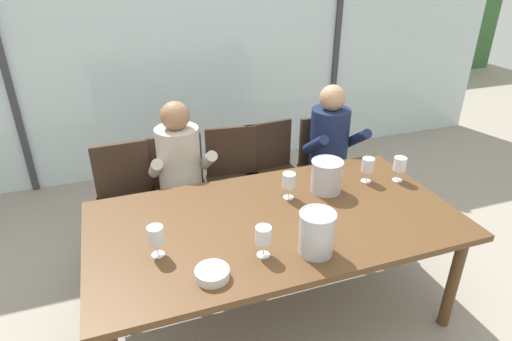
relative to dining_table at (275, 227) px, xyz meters
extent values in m
plane|color=#9E9384|center=(0.00, 1.00, -0.67)|extent=(14.00, 14.00, 0.00)
cube|color=silver|center=(0.00, 2.37, 0.63)|extent=(7.38, 0.03, 2.60)
cube|color=#38383D|center=(-1.66, 2.35, 0.63)|extent=(0.06, 0.06, 2.60)
cube|color=#38383D|center=(1.66, 2.35, 0.63)|extent=(0.06, 0.06, 2.60)
cube|color=#386633|center=(0.00, 6.05, 0.17)|extent=(13.38, 2.40, 1.68)
cube|color=brown|center=(0.00, 0.00, 0.04)|extent=(2.18, 1.15, 0.04)
cylinder|color=brown|center=(0.99, -0.47, -0.32)|extent=(0.07, 0.07, 0.69)
cylinder|color=brown|center=(-0.99, 0.47, -0.32)|extent=(0.07, 0.07, 0.69)
cylinder|color=brown|center=(0.99, 0.47, -0.32)|extent=(0.07, 0.07, 0.69)
cube|color=#332319|center=(-0.81, 0.87, -0.20)|extent=(0.46, 0.46, 0.03)
cube|color=#332319|center=(-0.82, 1.07, 0.02)|extent=(0.42, 0.05, 0.42)
cylinder|color=#332319|center=(-0.99, 0.67, -0.44)|extent=(0.04, 0.04, 0.45)
cylinder|color=#332319|center=(-0.61, 0.69, -0.44)|extent=(0.04, 0.04, 0.45)
cylinder|color=#332319|center=(-1.01, 1.05, -0.44)|extent=(0.04, 0.04, 0.45)
cylinder|color=#332319|center=(-0.63, 1.07, -0.44)|extent=(0.04, 0.04, 0.45)
cube|color=#332319|center=(-0.41, 0.89, -0.20)|extent=(0.45, 0.45, 0.03)
cube|color=#332319|center=(-0.41, 1.09, 0.02)|extent=(0.42, 0.04, 0.42)
cylinder|color=#332319|center=(-0.60, 0.70, -0.44)|extent=(0.04, 0.04, 0.45)
cylinder|color=#332319|center=(-0.22, 0.70, -0.44)|extent=(0.04, 0.04, 0.45)
cylinder|color=#332319|center=(-0.60, 1.08, -0.44)|extent=(0.04, 0.04, 0.45)
cylinder|color=#332319|center=(-0.22, 1.08, -0.44)|extent=(0.04, 0.04, 0.45)
cube|color=#332319|center=(0.03, 0.91, -0.20)|extent=(0.49, 0.49, 0.03)
cube|color=#332319|center=(0.05, 1.11, 0.02)|extent=(0.42, 0.09, 0.42)
cylinder|color=#332319|center=(-0.18, 0.75, -0.44)|extent=(0.04, 0.04, 0.45)
cylinder|color=#332319|center=(0.19, 0.70, -0.44)|extent=(0.04, 0.04, 0.45)
cylinder|color=#332319|center=(-0.14, 1.12, -0.44)|extent=(0.04, 0.04, 0.45)
cylinder|color=#332319|center=(0.24, 1.08, -0.44)|extent=(0.04, 0.04, 0.45)
cube|color=#332319|center=(0.40, 0.92, -0.20)|extent=(0.48, 0.48, 0.03)
cube|color=#332319|center=(0.38, 1.12, 0.02)|extent=(0.42, 0.07, 0.42)
cylinder|color=#332319|center=(0.22, 0.71, -0.44)|extent=(0.04, 0.04, 0.45)
cylinder|color=#332319|center=(0.60, 0.74, -0.44)|extent=(0.04, 0.04, 0.45)
cylinder|color=#332319|center=(0.19, 1.09, -0.44)|extent=(0.04, 0.04, 0.45)
cylinder|color=#332319|center=(0.57, 1.12, -0.44)|extent=(0.04, 0.04, 0.45)
cube|color=#332319|center=(0.87, 0.89, -0.20)|extent=(0.44, 0.44, 0.03)
cube|color=#332319|center=(0.87, 1.09, 0.02)|extent=(0.42, 0.04, 0.42)
cylinder|color=#332319|center=(0.68, 0.70, -0.44)|extent=(0.04, 0.04, 0.45)
cylinder|color=#332319|center=(1.06, 0.70, -0.44)|extent=(0.04, 0.04, 0.45)
cylinder|color=#332319|center=(0.68, 1.08, -0.44)|extent=(0.04, 0.04, 0.45)
cylinder|color=#332319|center=(1.06, 1.08, -0.44)|extent=(0.04, 0.04, 0.45)
cylinder|color=#B7AD9E|center=(-0.41, 0.92, 0.09)|extent=(0.32, 0.32, 0.52)
sphere|color=#936B4C|center=(-0.41, 0.92, 0.44)|extent=(0.21, 0.21, 0.21)
cube|color=#47423D|center=(-0.49, 0.72, -0.17)|extent=(0.14, 0.40, 0.13)
cube|color=#47423D|center=(-0.31, 0.73, -0.17)|extent=(0.14, 0.40, 0.13)
cylinder|color=#47423D|center=(-0.49, 0.52, -0.43)|extent=(0.10, 0.10, 0.48)
cylinder|color=#47423D|center=(-0.31, 0.53, -0.43)|extent=(0.10, 0.10, 0.48)
cylinder|color=#B7AD9E|center=(-0.59, 0.80, 0.11)|extent=(0.08, 0.33, 0.26)
cylinder|color=#B7AD9E|center=(-0.21, 0.81, 0.11)|extent=(0.08, 0.33, 0.26)
cylinder|color=#192347|center=(0.85, 0.92, 0.09)|extent=(0.32, 0.32, 0.52)
sphere|color=tan|center=(0.85, 0.92, 0.44)|extent=(0.21, 0.21, 0.21)
cube|color=#47423D|center=(0.76, 0.72, -0.17)|extent=(0.13, 0.40, 0.13)
cube|color=#47423D|center=(0.94, 0.72, -0.17)|extent=(0.13, 0.40, 0.13)
cylinder|color=#47423D|center=(0.76, 0.52, -0.43)|extent=(0.10, 0.10, 0.48)
cylinder|color=#47423D|center=(0.94, 0.52, -0.43)|extent=(0.10, 0.10, 0.48)
cylinder|color=#192347|center=(0.66, 0.80, 0.11)|extent=(0.08, 0.32, 0.26)
cylinder|color=#192347|center=(1.04, 0.80, 0.11)|extent=(0.08, 0.32, 0.26)
cylinder|color=#B7B7BC|center=(0.08, -0.37, 0.18)|extent=(0.18, 0.18, 0.24)
torus|color=silver|center=(0.08, -0.37, 0.30)|extent=(0.19, 0.19, 0.01)
cylinder|color=#B7B7BC|center=(0.44, 0.20, 0.17)|extent=(0.20, 0.20, 0.21)
torus|color=silver|center=(0.44, 0.20, 0.28)|extent=(0.21, 0.21, 0.01)
cylinder|color=silver|center=(-0.49, -0.39, 0.09)|extent=(0.17, 0.17, 0.05)
cylinder|color=silver|center=(0.17, 0.19, 0.07)|extent=(0.07, 0.07, 0.00)
cylinder|color=silver|center=(0.17, 0.19, 0.11)|extent=(0.01, 0.01, 0.07)
cylinder|color=silver|center=(0.17, 0.19, 0.19)|extent=(0.08, 0.08, 0.09)
cylinder|color=#E0D184|center=(0.17, 0.19, 0.16)|extent=(0.07, 0.07, 0.04)
cylinder|color=silver|center=(-0.19, -0.30, 0.07)|extent=(0.07, 0.07, 0.00)
cylinder|color=silver|center=(-0.19, -0.30, 0.11)|extent=(0.01, 0.01, 0.07)
cylinder|color=silver|center=(-0.19, -0.30, 0.19)|extent=(0.08, 0.08, 0.09)
cylinder|color=silver|center=(0.97, 0.16, 0.07)|extent=(0.07, 0.07, 0.00)
cylinder|color=silver|center=(0.97, 0.16, 0.11)|extent=(0.01, 0.01, 0.07)
cylinder|color=silver|center=(0.97, 0.16, 0.19)|extent=(0.08, 0.08, 0.09)
cylinder|color=#E0D184|center=(0.97, 0.16, 0.16)|extent=(0.07, 0.07, 0.04)
cylinder|color=silver|center=(-0.71, -0.12, 0.07)|extent=(0.07, 0.07, 0.00)
cylinder|color=silver|center=(-0.71, -0.12, 0.11)|extent=(0.01, 0.01, 0.07)
cylinder|color=silver|center=(-0.71, -0.12, 0.19)|extent=(0.08, 0.08, 0.09)
cylinder|color=#E0D184|center=(-0.71, -0.12, 0.16)|extent=(0.07, 0.07, 0.04)
cylinder|color=silver|center=(0.76, 0.22, 0.07)|extent=(0.07, 0.07, 0.00)
cylinder|color=silver|center=(0.76, 0.22, 0.11)|extent=(0.01, 0.01, 0.07)
cylinder|color=silver|center=(0.76, 0.22, 0.19)|extent=(0.08, 0.08, 0.09)
cylinder|color=#E0D184|center=(0.76, 0.22, 0.16)|extent=(0.07, 0.07, 0.04)
camera|label=1|loc=(-0.83, -1.99, 1.48)|focal=30.18mm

